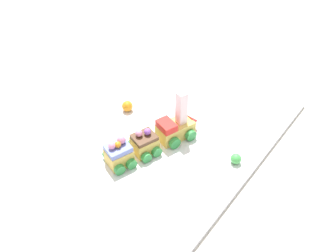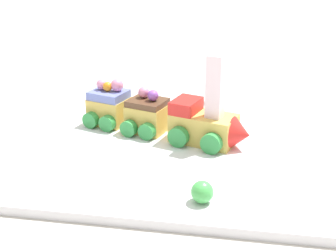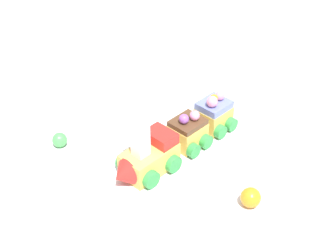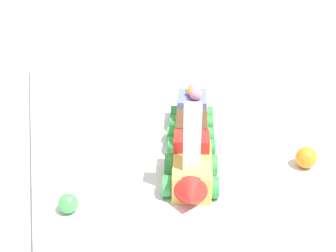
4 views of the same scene
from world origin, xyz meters
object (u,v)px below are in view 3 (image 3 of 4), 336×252
(gumball_orange, at_px, (251,198))
(cake_car_blueberry, at_px, (213,115))
(cake_car_chocolate, at_px, (187,133))
(cake_train_locomotive, at_px, (145,157))
(gumball_green, at_px, (60,140))

(gumball_orange, bearing_deg, cake_car_blueberry, -141.79)
(cake_car_blueberry, bearing_deg, cake_car_chocolate, -0.02)
(cake_train_locomotive, relative_size, gumball_green, 5.05)
(cake_car_chocolate, distance_m, gumball_orange, 0.17)
(cake_car_blueberry, bearing_deg, gumball_orange, 55.72)
(gumball_orange, bearing_deg, cake_train_locomotive, -88.37)
(cake_car_blueberry, bearing_deg, gumball_green, -34.31)
(cake_train_locomotive, distance_m, cake_car_blueberry, 0.17)
(cake_car_chocolate, bearing_deg, gumball_green, -44.56)
(cake_train_locomotive, distance_m, gumball_orange, 0.17)
(cake_train_locomotive, height_order, cake_car_chocolate, cake_train_locomotive)
(gumball_green, bearing_deg, cake_car_chocolate, 117.93)
(cake_train_locomotive, distance_m, cake_car_chocolate, 0.10)
(cake_train_locomotive, xyz_separation_m, gumball_orange, (-0.00, 0.17, -0.02))
(cake_car_blueberry, relative_size, gumball_green, 3.27)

